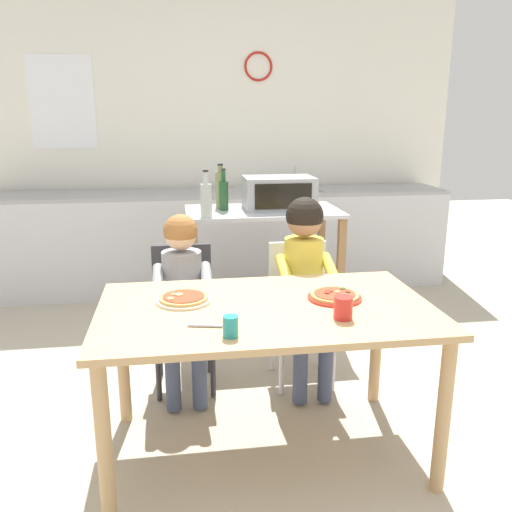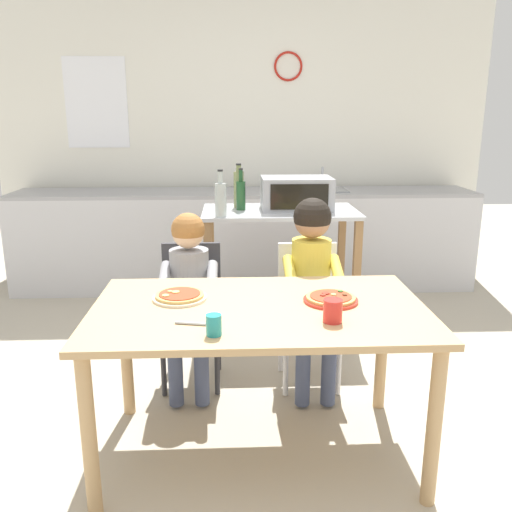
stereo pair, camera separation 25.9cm
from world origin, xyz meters
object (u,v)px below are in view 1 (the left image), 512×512
dining_chair_left (183,306)px  serving_spoon (205,326)px  dining_table (266,325)px  pizza_plate_cream (184,299)px  drinking_cup_red (343,308)px  kitchen_island_cart (263,252)px  pizza_plate_red_rimmed (335,296)px  bottle_brown_beer (206,199)px  toaster_oven (279,193)px  dining_chair_right (300,301)px  bottle_clear_vinegar (224,194)px  drinking_cup_teal (231,326)px  child_in_grey_shirt (183,284)px  bottle_tall_green_wine (221,189)px  child_in_yellow_shirt (306,268)px

dining_chair_left → serving_spoon: 0.98m
dining_chair_left → dining_table: bearing=-64.4°
pizza_plate_cream → drinking_cup_red: size_ratio=2.59×
kitchen_island_cart → pizza_plate_cream: bearing=-113.7°
pizza_plate_red_rimmed → bottle_brown_beer: bearing=114.0°
toaster_oven → serving_spoon: 1.78m
toaster_oven → dining_chair_right: bearing=-90.6°
bottle_clear_vinegar → drinking_cup_teal: size_ratio=3.46×
dining_chair_right → drinking_cup_teal: bearing=-116.7°
kitchen_island_cart → drinking_cup_red: size_ratio=11.19×
child_in_grey_shirt → drinking_cup_teal: 0.95m
dining_chair_left → kitchen_island_cart: bearing=49.6°
toaster_oven → bottle_tall_green_wine: bearing=167.2°
bottle_clear_vinegar → bottle_brown_beer: bearing=-118.6°
pizza_plate_cream → bottle_clear_vinegar: bearing=77.0°
toaster_oven → dining_chair_right: 0.91m
kitchen_island_cart → drinking_cup_red: kitchen_island_cart is taller
dining_table → dining_chair_right: bearing=65.5°
dining_chair_left → child_in_grey_shirt: bearing=-90.0°
dining_chair_right → pizza_plate_cream: 0.95m
kitchen_island_cart → dining_chair_left: (-0.58, -0.68, -0.13)m
bottle_brown_beer → dining_chair_right: bearing=-43.1°
child_in_yellow_shirt → drinking_cup_red: (-0.04, -0.80, 0.06)m
bottle_brown_beer → bottle_tall_green_wine: size_ratio=0.98×
bottle_clear_vinegar → dining_chair_right: 0.98m
toaster_oven → dining_chair_left: size_ratio=0.59×
bottle_clear_vinegar → dining_table: 1.49m
dining_chair_right → toaster_oven: bearing=89.4°
bottle_tall_green_wine → serving_spoon: 1.78m
bottle_tall_green_wine → pizza_plate_cream: (-0.29, -1.42, -0.30)m
bottle_brown_beer → dining_table: size_ratio=0.21×
drinking_cup_teal → child_in_grey_shirt: bearing=100.3°
dining_chair_left → child_in_yellow_shirt: 0.74m
child_in_yellow_shirt → serving_spoon: (-0.61, -0.80, 0.02)m
pizza_plate_red_rimmed → drinking_cup_teal: drinking_cup_teal is taller
bottle_brown_beer → drinking_cup_teal: bearing=-90.1°
bottle_brown_beer → dining_chair_right: (0.51, -0.48, -0.55)m
dining_table → pizza_plate_cream: size_ratio=5.94×
serving_spoon → dining_chair_left: bearing=94.7°
bottle_clear_vinegar → drinking_cup_teal: 1.77m
bottle_clear_vinegar → dining_chair_right: (0.38, -0.73, -0.54)m
dining_table → drinking_cup_red: size_ratio=15.42×
kitchen_island_cart → pizza_plate_cream: 1.44m
dining_table → child_in_yellow_shirt: (0.33, 0.60, 0.08)m
bottle_clear_vinegar → serving_spoon: 1.68m
dining_chair_right → drinking_cup_teal: (-0.51, -1.02, 0.29)m
kitchen_island_cart → drinking_cup_red: (0.07, -1.62, 0.17)m
toaster_oven → bottle_tall_green_wine: 0.41m
child_in_grey_shirt → drinking_cup_red: size_ratio=10.56×
bottle_brown_beer → pizza_plate_red_rimmed: 1.29m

